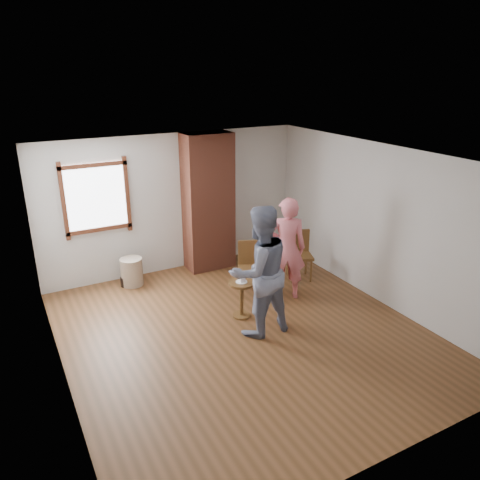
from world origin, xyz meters
The scene contains 12 objects.
ground centered at (0.00, 0.00, 0.00)m, with size 5.50×5.50×0.00m, color brown.
room_shell centered at (-0.06, 0.61, 1.81)m, with size 5.04×5.52×2.62m.
brick_chimney centered at (0.60, 2.50, 1.30)m, with size 0.90×0.50×2.60m, color #974B35.
stoneware_crock centered at (-0.98, 2.40, 0.25)m, with size 0.39×0.39×0.51m, color tan.
dark_pot centered at (-1.11, 2.40, 0.09)m, with size 0.17×0.17×0.17m, color black.
dining_chair_left centered at (0.76, 1.14, 0.51)m, with size 0.56×0.56×0.92m.
dining_chair_right centered at (1.85, 1.25, 0.50)m, with size 0.54×0.54×0.90m.
side_table centered at (0.21, 0.46, 0.40)m, with size 0.40×0.40×0.60m.
cake_plate centered at (0.21, 0.46, 0.60)m, with size 0.18×0.18×0.01m, color white.
cake_slice centered at (0.22, 0.46, 0.64)m, with size 0.08×0.07×0.06m, color white.
man centered at (0.22, -0.05, 0.98)m, with size 0.95×0.74×1.95m, color #161D3E.
person_pink centered at (1.20, 0.72, 0.88)m, with size 0.64×0.42×1.76m, color #EA7580.
Camera 1 is at (-2.90, -5.26, 3.74)m, focal length 35.00 mm.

